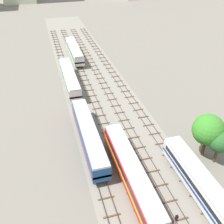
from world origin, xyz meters
name	(u,v)px	position (x,y,z in m)	size (l,w,h in m)	color
ground_plane	(103,100)	(0.00, 56.00, 0.00)	(480.00, 480.00, 0.00)	slate
ballast_bed	(103,100)	(0.00, 56.00, 0.00)	(16.85, 176.00, 0.01)	gray
track_far_left	(75,101)	(-6.43, 57.00, 0.14)	(2.40, 126.00, 0.29)	#47382D
track_left	(93,99)	(-2.14, 57.00, 0.14)	(2.40, 126.00, 0.29)	#47382D
track_centre_left	(110,96)	(2.14, 57.00, 0.14)	(2.40, 126.00, 0.29)	#47382D
track_centre	(127,94)	(6.43, 57.00, 0.14)	(2.40, 126.00, 0.29)	#47382D
passenger_coach_centre_near	(209,195)	(6.43, 23.24, 2.61)	(2.96, 22.00, 3.80)	white
diesel_railcar_left_mid	(131,171)	(-2.14, 30.22, 2.60)	(2.96, 20.50, 3.80)	red
diesel_railcar_far_left_midfar	(89,134)	(-6.43, 40.62, 2.60)	(2.96, 20.50, 3.80)	#194C8C
diesel_railcar_far_left_far	(70,77)	(-6.43, 65.01, 2.60)	(2.96, 20.50, 3.80)	white
diesel_railcar_left_farther	(74,50)	(-2.14, 84.82, 2.60)	(2.96, 20.50, 3.80)	white
signal_post_nearest	(175,223)	(0.00, 20.68, 2.90)	(0.28, 0.47, 4.50)	gray
lineside_tree_0	(220,141)	(12.98, 30.86, 4.37)	(3.81, 3.81, 6.31)	#4C331E
lineside_tree_2	(208,130)	(12.02, 32.91, 5.37)	(5.26, 5.26, 8.02)	#4C331E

